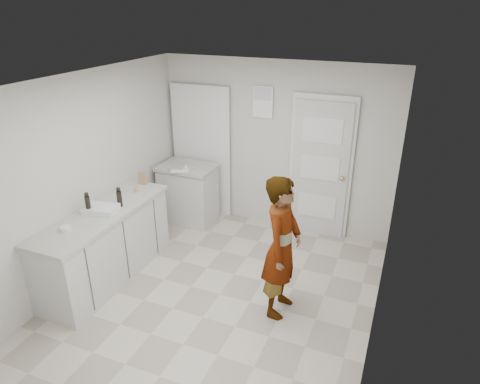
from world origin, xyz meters
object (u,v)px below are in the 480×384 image
at_px(baking_dish, 101,209).
at_px(spice_jar, 136,189).
at_px(oil_cruet_a, 119,197).
at_px(person, 282,247).
at_px(oil_cruet_b, 88,203).
at_px(cake_mix_box, 143,178).
at_px(egg_bowl, 66,229).

bearing_deg(baking_dish, spice_jar, 85.53).
relative_size(oil_cruet_a, baking_dish, 0.60).
bearing_deg(person, oil_cruet_b, 99.52).
bearing_deg(spice_jar, oil_cruet_b, -101.62).
xyz_separation_m(spice_jar, oil_cruet_b, (-0.15, -0.73, 0.09)).
relative_size(spice_jar, oil_cruet_a, 0.29).
xyz_separation_m(spice_jar, oil_cruet_a, (0.07, -0.44, 0.08)).
xyz_separation_m(person, baking_dish, (-2.18, -0.22, 0.14)).
distance_m(cake_mix_box, egg_bowl, 1.42).
xyz_separation_m(person, oil_cruet_a, (-2.06, -0.02, 0.23)).
relative_size(spice_jar, baking_dish, 0.17).
bearing_deg(egg_bowl, person, 18.41).
bearing_deg(spice_jar, person, -11.14).
bearing_deg(oil_cruet_a, oil_cruet_b, -126.94).
bearing_deg(cake_mix_box, oil_cruet_a, -84.32).
bearing_deg(spice_jar, baking_dish, -94.47).
distance_m(spice_jar, egg_bowl, 1.17).
relative_size(person, oil_cruet_b, 5.98).
xyz_separation_m(cake_mix_box, egg_bowl, (-0.04, -1.42, -0.07)).
height_order(person, cake_mix_box, person).
distance_m(cake_mix_box, oil_cruet_a, 0.71).
height_order(cake_mix_box, egg_bowl, cake_mix_box).
xyz_separation_m(person, oil_cruet_b, (-2.28, -0.31, 0.24)).
distance_m(spice_jar, oil_cruet_a, 0.45).
height_order(oil_cruet_a, baking_dish, oil_cruet_a).
bearing_deg(egg_bowl, oil_cruet_b, 96.27).
xyz_separation_m(person, egg_bowl, (-2.23, -0.74, 0.14)).
distance_m(oil_cruet_b, egg_bowl, 0.45).
distance_m(person, spice_jar, 2.18).
height_order(oil_cruet_a, oil_cruet_b, oil_cruet_b).
bearing_deg(egg_bowl, cake_mix_box, 88.56).
relative_size(cake_mix_box, oil_cruet_a, 0.70).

